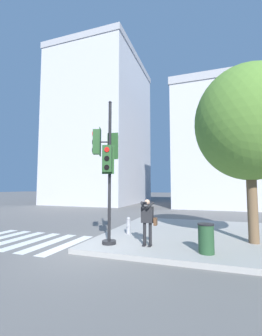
{
  "coord_description": "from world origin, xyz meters",
  "views": [
    {
      "loc": [
        3.88,
        -6.9,
        2.17
      ],
      "look_at": [
        1.18,
        0.89,
        2.87
      ],
      "focal_mm": 24.0,
      "sensor_mm": 36.0,
      "label": 1
    }
  ],
  "objects": [
    {
      "name": "crosswalk_stripes",
      "position": [
        -3.32,
        0.49,
        0.0
      ],
      "size": [
        4.69,
        3.09,
        0.01
      ],
      "color": "silver",
      "rests_on": "ground_plane"
    },
    {
      "name": "traffic_signal_pole",
      "position": [
        0.4,
        0.46,
        3.12
      ],
      "size": [
        0.94,
        1.28,
        5.2
      ],
      "color": "black",
      "rests_on": "sidewalk_corner"
    },
    {
      "name": "building_left",
      "position": [
        -10.3,
        21.66,
        10.2
      ],
      "size": [
        10.73,
        13.93,
        20.36
      ],
      "color": "#BCBCC1",
      "rests_on": "ground_plane"
    },
    {
      "name": "building_right",
      "position": [
        6.11,
        19.75,
        6.69
      ],
      "size": [
        11.73,
        9.32,
        13.35
      ],
      "color": "#BCBCC1",
      "rests_on": "ground_plane"
    },
    {
      "name": "sidewalk_corner",
      "position": [
        3.5,
        3.5,
        0.08
      ],
      "size": [
        8.0,
        8.0,
        0.17
      ],
      "color": "#9E9B96",
      "rests_on": "ground_plane"
    },
    {
      "name": "street_tree",
      "position": [
        5.35,
        2.3,
        4.55
      ],
      "size": [
        3.92,
        3.92,
        6.56
      ],
      "color": "brown",
      "rests_on": "sidewalk_corner"
    },
    {
      "name": "trash_bin",
      "position": [
        3.75,
        0.42,
        0.61
      ],
      "size": [
        0.49,
        0.49,
        0.89
      ],
      "color": "#234728",
      "rests_on": "sidewalk_corner"
    },
    {
      "name": "person_photographer",
      "position": [
        1.85,
        0.7,
        1.1
      ],
      "size": [
        0.58,
        0.54,
        1.58
      ],
      "color": "black",
      "rests_on": "sidewalk_corner"
    },
    {
      "name": "ground_plane",
      "position": [
        0.0,
        0.0,
        0.0
      ],
      "size": [
        160.0,
        160.0,
        0.0
      ],
      "primitive_type": "plane",
      "color": "slate"
    },
    {
      "name": "fire_hydrant",
      "position": [
        0.57,
        2.3,
        0.52
      ],
      "size": [
        0.18,
        0.24,
        0.72
      ],
      "color": "#99999E",
      "rests_on": "sidewalk_corner"
    }
  ]
}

